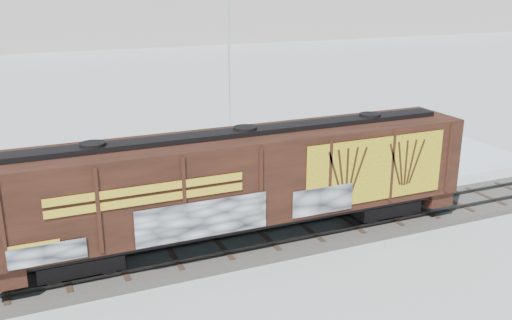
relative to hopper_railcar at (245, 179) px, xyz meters
name	(u,v)px	position (x,y,z in m)	size (l,w,h in m)	color
ground	(266,244)	(0.93, 0.01, -3.00)	(500.00, 500.00, 0.00)	white
rail_track	(266,241)	(0.93, 0.01, -2.85)	(50.00, 3.40, 0.43)	#59544C
parking_strip	(208,187)	(0.93, 7.51, -2.98)	(40.00, 8.00, 0.03)	white
hopper_railcar	(245,179)	(0.00, 0.00, 0.00)	(19.12, 3.06, 4.60)	black
flagpole	(231,89)	(4.62, 13.47, 1.04)	(2.30, 0.90, 11.01)	silver
car_silver	(145,198)	(-2.90, 5.51, -2.29)	(1.61, 3.99, 1.36)	#B2B4BA
car_white	(227,175)	(1.82, 6.87, -2.24)	(1.54, 4.43, 1.46)	silver
car_dark	(324,159)	(8.11, 7.68, -2.35)	(1.72, 4.22, 1.22)	black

